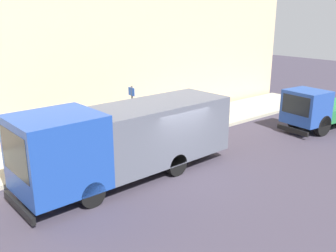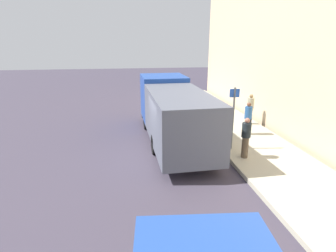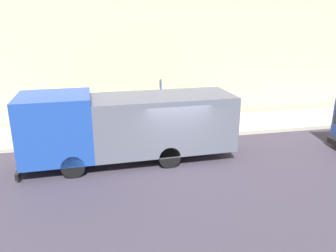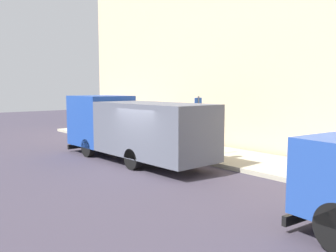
% 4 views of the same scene
% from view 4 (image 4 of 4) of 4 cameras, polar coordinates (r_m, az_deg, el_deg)
% --- Properties ---
extents(ground, '(80.00, 80.00, 0.00)m').
position_cam_4_polar(ground, '(14.61, -4.93, -7.15)').
color(ground, '#3B3543').
extents(sidewalk, '(3.51, 30.00, 0.18)m').
position_cam_4_polar(sidewalk, '(17.68, 7.83, -4.56)').
color(sidewalk, '#B1AA93').
rests_on(sidewalk, ground).
extents(building_facade, '(0.50, 30.00, 11.95)m').
position_cam_4_polar(building_facade, '(19.29, 12.73, 13.78)').
color(building_facade, beige).
rests_on(building_facade, ground).
extents(large_utility_truck, '(2.68, 8.65, 2.94)m').
position_cam_4_polar(large_utility_truck, '(16.46, -5.61, -0.06)').
color(large_utility_truck, '#1C429B').
rests_on(large_utility_truck, ground).
extents(pedestrian_walking, '(0.44, 0.44, 1.75)m').
position_cam_4_polar(pedestrian_walking, '(20.80, 2.82, -0.10)').
color(pedestrian_walking, black).
rests_on(pedestrian_walking, sidewalk).
extents(pedestrian_standing, '(0.45, 0.45, 1.68)m').
position_cam_4_polar(pedestrian_standing, '(18.92, 4.35, -0.84)').
color(pedestrian_standing, black).
rests_on(pedestrian_standing, sidewalk).
extents(pedestrian_third, '(0.48, 0.48, 1.71)m').
position_cam_4_polar(pedestrian_third, '(16.04, 7.86, -2.08)').
color(pedestrian_third, brown).
rests_on(pedestrian_third, sidewalk).
extents(traffic_cone_orange, '(0.44, 0.44, 0.63)m').
position_cam_4_polar(traffic_cone_orange, '(21.75, -6.64, -1.48)').
color(traffic_cone_orange, orange).
rests_on(traffic_cone_orange, sidewalk).
extents(street_sign_post, '(0.44, 0.08, 2.78)m').
position_cam_4_polar(street_sign_post, '(16.52, 4.81, 0.75)').
color(street_sign_post, '#4C5156').
rests_on(street_sign_post, sidewalk).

